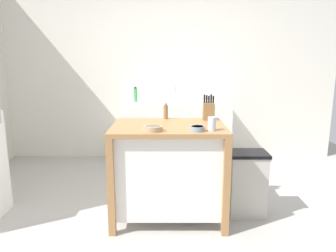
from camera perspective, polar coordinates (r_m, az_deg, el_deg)
The scene contains 12 objects.
ground_plane at distance 3.11m, azimuth 0.29°, elevation -16.68°, with size 5.94×5.94×0.00m, color #ADA8A0.
wall_back at distance 4.80m, azimuth 0.14°, elevation 9.69°, with size 4.94×0.10×2.60m, color silver.
kitchen_island at distance 2.98m, azimuth 0.01°, elevation -7.32°, with size 1.03×0.72×0.90m.
knife_block at distance 3.14m, azimuth 7.21°, elevation 2.78°, with size 0.11×0.09×0.25m.
bowl_ceramic_wide at distance 2.64m, azimuth -2.83°, elevation -0.41°, with size 0.16×0.16×0.04m.
bowl_stoneware_deep at distance 2.65m, azimuth 5.23°, elevation -0.43°, with size 0.12×0.12×0.04m.
drinking_cup at distance 2.67m, azimuth 7.80°, elevation 0.41°, with size 0.07×0.07×0.12m.
pepper_grinder at distance 3.17m, azimuth -0.51°, elevation 2.70°, with size 0.04×0.04×0.17m.
trash_bin at distance 3.19m, azimuth 13.88°, elevation -9.95°, with size 0.36×0.28×0.63m.
sink_counter at distance 4.57m, azimuth 1.22°, elevation -1.27°, with size 1.51×0.60×0.88m.
sink_faucet at distance 4.61m, azimuth 1.21°, elevation 5.80°, with size 0.02×0.02×0.22m.
bottle_hand_soap at distance 4.60m, azimuth -5.97°, elevation 5.59°, with size 0.06×0.06×0.21m.
Camera 1 is at (-0.02, -2.73, 1.49)m, focal length 33.92 mm.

